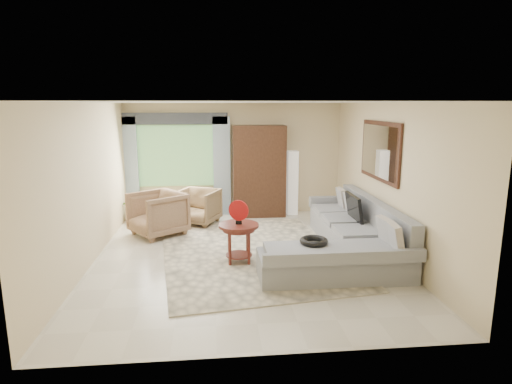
{
  "coord_description": "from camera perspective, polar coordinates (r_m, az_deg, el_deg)",
  "views": [
    {
      "loc": [
        -0.47,
        -6.99,
        2.57
      ],
      "look_at": [
        0.25,
        0.35,
        1.05
      ],
      "focal_mm": 30.0,
      "sensor_mm": 36.0,
      "label": 1
    }
  ],
  "objects": [
    {
      "name": "area_rug",
      "position": [
        7.55,
        -0.55,
        -8.18
      ],
      "size": [
        3.51,
        4.37,
        0.02
      ],
      "primitive_type": "cube",
      "rotation": [
        0.0,
        0.0,
        0.14
      ],
      "color": "beige",
      "rests_on": "ground"
    },
    {
      "name": "potted_plant",
      "position": [
        9.91,
        -15.82,
        -2.18
      ],
      "size": [
        0.63,
        0.59,
        0.56
      ],
      "primitive_type": "imported",
      "rotation": [
        0.0,
        0.0,
        -0.39
      ],
      "color": "#999999",
      "rests_on": "ground"
    },
    {
      "name": "curtain_left",
      "position": [
        10.16,
        -16.53,
        3.13
      ],
      "size": [
        0.4,
        0.08,
        2.3
      ],
      "primitive_type": "cube",
      "color": "#9EB7CC",
      "rests_on": "ground"
    },
    {
      "name": "garden_hose",
      "position": [
        6.55,
        7.72,
        -6.49
      ],
      "size": [
        0.43,
        0.43,
        0.09
      ],
      "primitive_type": "torus",
      "color": "black",
      "rests_on": "sectional_sofa"
    },
    {
      "name": "armchair_right",
      "position": [
        9.39,
        -7.78,
        -1.95
      ],
      "size": [
        1.09,
        1.1,
        0.76
      ],
      "primitive_type": "imported",
      "rotation": [
        0.0,
        0.0,
        -0.43
      ],
      "color": "#90744E",
      "rests_on": "ground"
    },
    {
      "name": "curtain_right",
      "position": [
        9.97,
        -4.58,
        3.42
      ],
      "size": [
        0.4,
        0.08,
        2.3
      ],
      "primitive_type": "cube",
      "color": "#9EB7CC",
      "rests_on": "ground"
    },
    {
      "name": "window",
      "position": [
        10.07,
        -10.62,
        4.77
      ],
      "size": [
        1.8,
        0.04,
        1.4
      ],
      "primitive_type": "cube",
      "color": "#669E59",
      "rests_on": "wall_back"
    },
    {
      "name": "floor_lamp",
      "position": [
        10.11,
        4.86,
        1.23
      ],
      "size": [
        0.24,
        0.24,
        1.5
      ],
      "primitive_type": "cube",
      "color": "silver",
      "rests_on": "ground"
    },
    {
      "name": "valance",
      "position": [
        9.93,
        -10.84,
        9.6
      ],
      "size": [
        2.4,
        0.12,
        0.26
      ],
      "primitive_type": "cube",
      "color": "#1E232D",
      "rests_on": "wall_back"
    },
    {
      "name": "tv_screen",
      "position": [
        8.0,
        12.94,
        -2.03
      ],
      "size": [
        0.14,
        0.74,
        0.48
      ],
      "primitive_type": "cube",
      "rotation": [
        0.0,
        -0.17,
        0.0
      ],
      "color": "black",
      "rests_on": "sectional_sofa"
    },
    {
      "name": "sectional_sofa",
      "position": [
        7.53,
        12.16,
        -6.3
      ],
      "size": [
        2.3,
        3.46,
        0.9
      ],
      "color": "gray",
      "rests_on": "ground"
    },
    {
      "name": "red_disc",
      "position": [
        6.91,
        -2.34,
        -2.47
      ],
      "size": [
        0.32,
        0.17,
        0.34
      ],
      "primitive_type": "cylinder",
      "rotation": [
        1.57,
        0.0,
        -0.43
      ],
      "color": "#A01010",
      "rests_on": "coffee_table"
    },
    {
      "name": "armoire",
      "position": [
        9.88,
        0.38,
        2.8
      ],
      "size": [
        1.2,
        0.55,
        2.1
      ],
      "primitive_type": "cube",
      "color": "black",
      "rests_on": "ground"
    },
    {
      "name": "wall_mirror",
      "position": [
        7.95,
        16.15,
        5.27
      ],
      "size": [
        0.05,
        1.7,
        1.05
      ],
      "color": "black",
      "rests_on": "wall_right"
    },
    {
      "name": "armchair_left",
      "position": [
        8.71,
        -13.01,
        -2.85
      ],
      "size": [
        1.32,
        1.31,
        0.87
      ],
      "primitive_type": "imported",
      "rotation": [
        0.0,
        0.0,
        -0.94
      ],
      "color": "#966D51",
      "rests_on": "ground"
    },
    {
      "name": "ground",
      "position": [
        7.46,
        -1.66,
        -8.5
      ],
      "size": [
        6.0,
        6.0,
        0.0
      ],
      "primitive_type": "plane",
      "color": "silver",
      "rests_on": "ground"
    },
    {
      "name": "coffee_table",
      "position": [
        7.06,
        -2.3,
        -6.74
      ],
      "size": [
        0.66,
        0.66,
        0.66
      ],
      "rotation": [
        0.0,
        0.0,
        -0.33
      ],
      "color": "#441912",
      "rests_on": "ground"
    }
  ]
}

